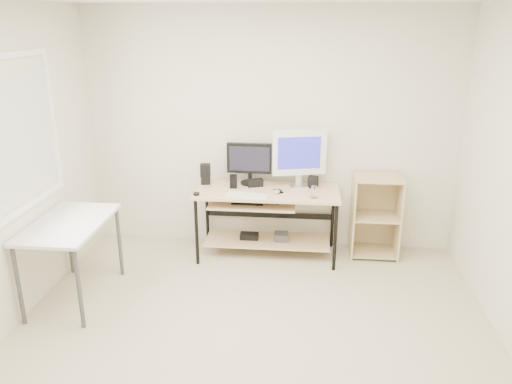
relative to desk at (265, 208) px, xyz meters
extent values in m
cube|color=#BBAF8F|center=(0.03, -1.66, -0.54)|extent=(4.00, 4.00, 0.01)
cube|color=beige|center=(0.03, 0.34, 0.76)|extent=(4.00, 0.01, 2.60)
cube|color=white|center=(-1.96, -1.06, 1.01)|extent=(0.01, 1.00, 1.20)
cube|color=#D9B78A|center=(0.03, -0.01, 0.20)|extent=(1.50, 0.65, 0.03)
cube|color=#D9B78A|center=(-0.12, -0.06, 0.08)|extent=(0.90, 0.49, 0.02)
cube|color=#D9B78A|center=(0.03, 0.04, -0.39)|extent=(1.35, 0.46, 0.02)
cube|color=black|center=(-0.17, -0.06, 0.10)|extent=(0.33, 0.22, 0.01)
cylinder|color=black|center=(0.08, -0.11, 0.10)|extent=(0.14, 0.01, 0.01)
cube|color=#3E3E41|center=(0.18, 0.04, -0.34)|extent=(0.15, 0.15, 0.08)
cube|color=black|center=(-0.17, 0.04, -0.35)|extent=(0.20, 0.12, 0.06)
cylinder|color=black|center=(-0.68, -0.29, -0.18)|extent=(0.04, 0.04, 0.72)
cylinder|color=black|center=(-0.68, 0.28, -0.18)|extent=(0.04, 0.04, 0.72)
cylinder|color=black|center=(0.74, -0.29, -0.18)|extent=(0.04, 0.04, 0.72)
cylinder|color=black|center=(0.74, 0.28, -0.18)|extent=(0.04, 0.04, 0.72)
cube|color=silver|center=(-1.65, -1.06, 0.20)|extent=(0.60, 1.00, 0.03)
cylinder|color=#3E3E41|center=(-1.91, -1.52, -0.18)|extent=(0.04, 0.04, 0.72)
cylinder|color=#3E3E41|center=(-1.91, -0.60, -0.18)|extent=(0.04, 0.04, 0.72)
cylinder|color=#3E3E41|center=(-1.39, -1.52, -0.18)|extent=(0.04, 0.04, 0.72)
cylinder|color=#3E3E41|center=(-1.39, -0.60, -0.18)|extent=(0.04, 0.04, 0.72)
cube|color=tan|center=(0.94, 0.12, -0.09)|extent=(0.02, 0.40, 0.90)
cube|color=tan|center=(1.42, 0.12, -0.09)|extent=(0.02, 0.40, 0.90)
cube|color=tan|center=(1.18, 0.31, -0.09)|extent=(0.50, 0.02, 0.90)
cube|color=tan|center=(1.18, 0.12, -0.50)|extent=(0.46, 0.38, 0.02)
cube|color=tan|center=(1.18, 0.12, -0.09)|extent=(0.46, 0.38, 0.02)
cube|color=tan|center=(1.18, 0.12, 0.34)|extent=(0.46, 0.38, 0.02)
cylinder|color=black|center=(-0.18, 0.19, 0.22)|extent=(0.21, 0.21, 0.02)
cylinder|color=black|center=(-0.18, 0.19, 0.28)|extent=(0.05, 0.05, 0.10)
cube|color=black|center=(-0.18, 0.19, 0.50)|extent=(0.49, 0.06, 0.33)
cube|color=black|center=(-0.18, 0.16, 0.50)|extent=(0.42, 0.01, 0.26)
cube|color=silver|center=(0.35, 0.15, 0.22)|extent=(0.21, 0.18, 0.02)
cylinder|color=silver|center=(0.35, 0.15, 0.29)|extent=(0.05, 0.05, 0.11)
cube|color=silver|center=(0.35, 0.15, 0.58)|extent=(0.57, 0.19, 0.48)
cube|color=#292BB2|center=(0.35, 0.12, 0.58)|extent=(0.47, 0.12, 0.39)
cube|color=silver|center=(-0.16, -0.21, 0.22)|extent=(0.44, 0.19, 0.01)
ellipsoid|color=#B7B7BC|center=(0.13, -0.10, 0.23)|extent=(0.09, 0.12, 0.04)
cube|color=black|center=(-0.11, 0.10, 0.25)|extent=(0.18, 0.12, 0.08)
cube|color=black|center=(-0.66, 0.14, 0.25)|extent=(0.11, 0.11, 0.09)
cube|color=black|center=(-0.66, 0.14, 0.36)|extent=(0.12, 0.12, 0.13)
cube|color=black|center=(0.50, 0.13, 0.27)|extent=(0.12, 0.12, 0.12)
cube|color=black|center=(-0.34, 0.02, 0.29)|extent=(0.07, 0.05, 0.15)
cylinder|color=black|center=(-0.68, -0.24, 0.23)|extent=(0.07, 0.07, 0.03)
cube|color=black|center=(0.14, -0.05, 0.22)|extent=(0.11, 0.14, 0.01)
cylinder|color=#9C6E46|center=(0.51, -0.21, 0.21)|extent=(0.08, 0.08, 0.01)
cylinder|color=white|center=(0.51, -0.21, 0.28)|extent=(0.06, 0.06, 0.12)
camera|label=1|loc=(0.40, -4.94, 1.90)|focal=35.00mm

